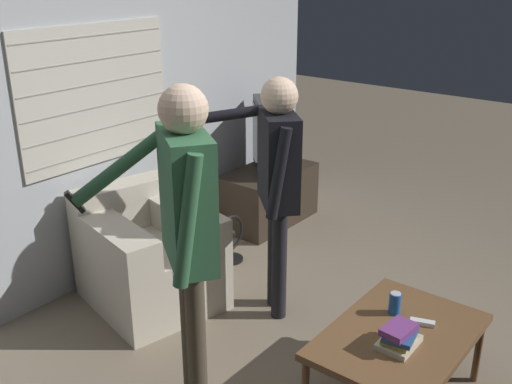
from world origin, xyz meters
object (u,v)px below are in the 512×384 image
(person_left_standing, at_px, (186,214))
(book_stack, at_px, (399,337))
(spare_remote, at_px, (422,322))
(coffee_table, at_px, (399,340))
(person_right_standing, at_px, (277,169))
(armchair_beige, at_px, (148,255))
(floor_fan, at_px, (230,240))
(tv, at_px, (268,136))
(soda_can, at_px, (395,303))

(person_left_standing, relative_size, book_stack, 7.59)
(book_stack, height_order, spare_remote, book_stack)
(coffee_table, height_order, person_right_standing, person_right_standing)
(armchair_beige, distance_m, book_stack, 1.88)
(armchair_beige, xyz_separation_m, spare_remote, (0.24, -1.89, 0.10))
(person_right_standing, xyz_separation_m, floor_fan, (0.36, 0.71, -0.84))
(tv, height_order, floor_fan, tv)
(coffee_table, relative_size, soda_can, 7.59)
(coffee_table, xyz_separation_m, spare_remote, (0.15, -0.06, 0.05))
(coffee_table, bearing_deg, armchair_beige, 92.97)
(coffee_table, xyz_separation_m, floor_fan, (0.70, 1.76, -0.21))
(spare_remote, bearing_deg, person_left_standing, 113.43)
(floor_fan, bearing_deg, coffee_table, -111.62)
(soda_can, distance_m, spare_remote, 0.18)
(tv, height_order, person_left_standing, person_left_standing)
(person_right_standing, bearing_deg, tv, -7.61)
(armchair_beige, height_order, tv, tv)
(person_left_standing, distance_m, soda_can, 1.27)
(tv, height_order, person_right_standing, person_right_standing)
(tv, relative_size, person_left_standing, 0.36)
(book_stack, relative_size, soda_can, 1.82)
(person_right_standing, height_order, soda_can, person_right_standing)
(spare_remote, relative_size, floor_fan, 0.35)
(coffee_table, xyz_separation_m, tv, (1.49, 1.99, 0.42))
(armchair_beige, height_order, book_stack, armchair_beige)
(person_left_standing, xyz_separation_m, spare_remote, (0.83, -0.90, -0.67))
(tv, xyz_separation_m, floor_fan, (-0.79, -0.23, -0.63))
(soda_can, relative_size, spare_remote, 0.93)
(floor_fan, bearing_deg, book_stack, -114.00)
(armchair_beige, distance_m, soda_can, 1.74)
(coffee_table, distance_m, tv, 2.52)
(person_left_standing, distance_m, spare_remote, 1.40)
(person_left_standing, xyz_separation_m, person_right_standing, (1.01, 0.21, -0.09))
(person_left_standing, distance_m, floor_fan, 1.90)
(book_stack, relative_size, floor_fan, 0.59)
(person_left_standing, xyz_separation_m, book_stack, (0.58, -0.88, -0.63))
(armchair_beige, xyz_separation_m, tv, (1.58, 0.16, 0.47))
(tv, xyz_separation_m, soda_can, (-1.33, -1.88, -0.31))
(coffee_table, bearing_deg, tv, 53.16)
(person_right_standing, relative_size, floor_fan, 4.15)
(tv, xyz_separation_m, book_stack, (-1.59, -2.03, -0.32))
(person_left_standing, xyz_separation_m, soda_can, (0.84, -0.73, -0.62))
(person_right_standing, height_order, floor_fan, person_right_standing)
(book_stack, height_order, floor_fan, book_stack)
(person_right_standing, distance_m, book_stack, 1.29)
(coffee_table, height_order, person_left_standing, person_left_standing)
(person_left_standing, relative_size, soda_can, 13.78)
(person_left_standing, bearing_deg, soda_can, -96.47)
(coffee_table, height_order, tv, tv)
(tv, bearing_deg, coffee_table, 8.24)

